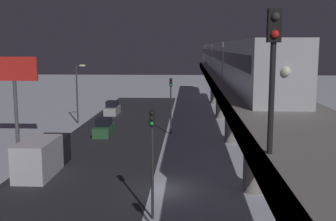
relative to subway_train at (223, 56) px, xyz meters
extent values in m
plane|color=silver|center=(6.55, 28.51, -8.68)|extent=(240.00, 240.00, 0.00)
cube|color=#28282D|center=(12.59, 28.51, -8.67)|extent=(11.00, 105.66, 0.01)
cube|color=gray|center=(0.00, 28.51, -2.18)|extent=(5.00, 105.66, 0.80)
cube|color=#38383D|center=(2.38, 28.51, -2.18)|extent=(0.24, 103.55, 0.80)
cylinder|color=gray|center=(0.00, -16.78, -5.63)|extent=(1.40, 1.40, 6.10)
cylinder|color=gray|center=(0.00, -1.68, -5.63)|extent=(1.40, 1.40, 6.10)
cylinder|color=gray|center=(0.00, 13.41, -5.63)|extent=(1.40, 1.40, 6.10)
cylinder|color=gray|center=(0.00, 28.51, -5.63)|extent=(1.40, 1.40, 6.10)
cube|color=#B7BABF|center=(0.00, 27.90, -0.08)|extent=(2.90, 18.00, 3.40)
cube|color=black|center=(0.00, 27.90, 0.33)|extent=(2.94, 16.20, 0.90)
cube|color=#B7BABF|center=(0.00, 9.30, -0.08)|extent=(2.90, 18.00, 3.40)
cube|color=black|center=(0.00, 9.30, 0.33)|extent=(2.94, 16.20, 0.90)
cube|color=#B7BABF|center=(0.00, -9.30, -0.08)|extent=(2.90, 18.00, 3.40)
cube|color=black|center=(0.00, -9.30, 0.33)|extent=(2.94, 16.20, 0.90)
cube|color=#B7BABF|center=(0.00, -27.90, -0.08)|extent=(2.90, 18.00, 3.40)
cube|color=black|center=(0.00, -27.90, 0.33)|extent=(2.94, 16.20, 0.90)
sphere|color=white|center=(0.00, 36.95, 0.09)|extent=(0.44, 0.44, 0.44)
cylinder|color=black|center=(2.15, 44.78, -0.18)|extent=(0.16, 0.16, 3.20)
cube|color=black|center=(2.15, 44.78, 1.77)|extent=(0.36, 0.28, 0.90)
sphere|color=#333333|center=(2.15, 44.94, 2.00)|extent=(0.22, 0.22, 0.22)
sphere|color=red|center=(2.15, 44.94, 1.54)|extent=(0.22, 0.22, 0.22)
cube|color=#2D6038|center=(13.99, 10.70, -8.12)|extent=(1.80, 4.15, 1.10)
cube|color=black|center=(13.99, 10.70, -7.14)|extent=(1.58, 1.99, 0.87)
cube|color=#B2B2B7|center=(15.79, -4.15, -8.12)|extent=(1.80, 4.31, 1.10)
cube|color=black|center=(15.79, -4.15, -7.14)|extent=(1.58, 2.07, 0.87)
cube|color=black|center=(15.99, 21.98, -7.48)|extent=(2.30, 2.20, 2.40)
cube|color=silver|center=(15.99, 25.78, -7.28)|extent=(2.40, 5.00, 2.80)
cylinder|color=#2D2D2D|center=(6.49, 33.46, -5.93)|extent=(0.16, 0.16, 5.50)
cube|color=black|center=(6.49, 33.46, -2.73)|extent=(0.32, 0.32, 0.90)
sphere|color=black|center=(6.49, 33.64, -2.43)|extent=(0.20, 0.20, 0.20)
sphere|color=black|center=(6.49, 33.64, -2.73)|extent=(0.20, 0.20, 0.20)
sphere|color=#19E53F|center=(6.49, 33.64, -3.03)|extent=(0.20, 0.20, 0.20)
cylinder|color=#2D2D2D|center=(6.49, 9.76, -5.93)|extent=(0.16, 0.16, 5.50)
cube|color=black|center=(6.49, 9.76, -2.73)|extent=(0.32, 0.32, 0.90)
sphere|color=black|center=(6.49, 9.94, -2.43)|extent=(0.20, 0.20, 0.20)
sphere|color=black|center=(6.49, 9.94, -2.73)|extent=(0.20, 0.20, 0.20)
sphere|color=#19E53F|center=(6.49, 9.94, -3.03)|extent=(0.20, 0.20, 0.20)
cylinder|color=#4C4C51|center=(22.01, 15.26, -5.43)|extent=(0.36, 0.36, 6.50)
cube|color=red|center=(22.01, 15.26, -0.98)|extent=(4.80, 0.30, 2.40)
cylinder|color=#38383D|center=(18.89, 3.51, -4.93)|extent=(0.20, 0.20, 7.50)
ellipsoid|color=#F4E5B2|center=(18.09, 3.51, -1.18)|extent=(0.90, 0.44, 0.30)
camera|label=1|loc=(4.42, 56.39, 1.20)|focal=44.70mm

